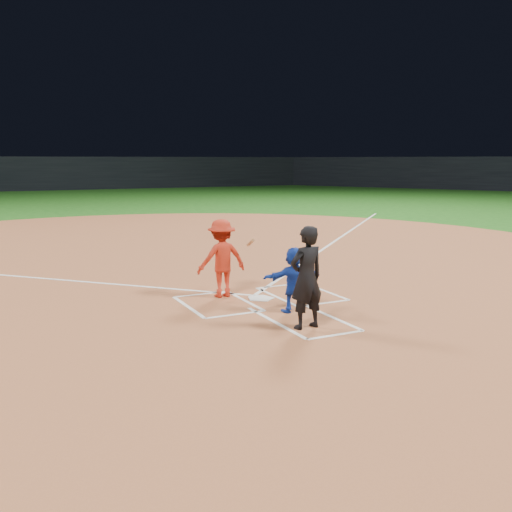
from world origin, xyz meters
name	(u,v)px	position (x,y,z in m)	size (l,w,h in m)	color
ground	(261,299)	(0.00, 0.00, 0.00)	(120.00, 120.00, 0.00)	#1A5314
home_plate_dirt	(172,256)	(0.00, 6.00, 0.01)	(28.00, 28.00, 0.01)	#985432
stadium_wall_far	(36,174)	(0.00, 48.00, 1.60)	(80.00, 1.20, 3.20)	black
home_plate	(261,298)	(0.00, 0.00, 0.02)	(0.60, 0.60, 0.02)	white
catcher	(294,279)	(0.12, -1.19, 0.64)	(1.16, 0.37, 1.25)	#1436A8
umpire	(307,278)	(-0.23, -2.23, 0.90)	(0.65, 0.42, 1.77)	black
chalk_markings	(180,259)	(0.00, 5.29, 0.01)	(28.35, 17.32, 0.01)	white
batter_at_plate	(222,258)	(-0.64, 0.54, 0.83)	(1.29, 0.87, 1.64)	red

